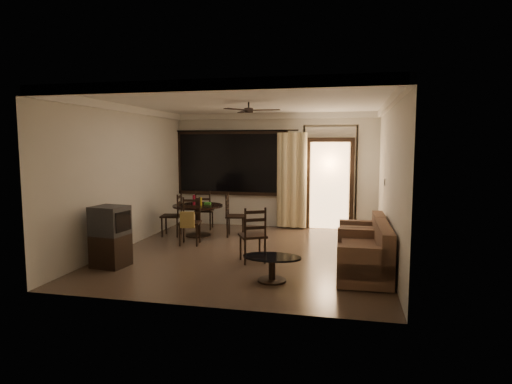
% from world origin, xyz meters
% --- Properties ---
extents(ground, '(5.50, 5.50, 0.00)m').
position_xyz_m(ground, '(0.00, 0.00, 0.00)').
color(ground, '#7F6651').
rests_on(ground, ground).
extents(room_shell, '(5.50, 6.70, 5.50)m').
position_xyz_m(room_shell, '(0.59, 1.77, 1.83)').
color(room_shell, beige).
rests_on(room_shell, ground).
extents(dining_table, '(1.11, 1.11, 0.92)m').
position_xyz_m(dining_table, '(-1.47, 1.27, 0.55)').
color(dining_table, black).
rests_on(dining_table, ground).
extents(dining_chair_west, '(0.48, 0.48, 0.95)m').
position_xyz_m(dining_chair_west, '(-2.04, 1.13, 0.28)').
color(dining_chair_west, black).
rests_on(dining_chair_west, ground).
extents(dining_chair_east, '(0.48, 0.48, 0.95)m').
position_xyz_m(dining_chair_east, '(-0.65, 1.40, 0.28)').
color(dining_chair_east, black).
rests_on(dining_chair_east, ground).
extents(dining_chair_south, '(0.48, 0.53, 0.95)m').
position_xyz_m(dining_chair_south, '(-1.34, 0.42, 0.31)').
color(dining_chair_south, black).
rests_on(dining_chair_south, ground).
extents(dining_chair_north, '(0.48, 0.48, 0.95)m').
position_xyz_m(dining_chair_north, '(-1.60, 2.04, 0.28)').
color(dining_chair_north, black).
rests_on(dining_chair_north, ground).
extents(tv_cabinet, '(0.59, 0.54, 1.02)m').
position_xyz_m(tv_cabinet, '(-2.05, -1.36, 0.51)').
color(tv_cabinet, black).
rests_on(tv_cabinet, ground).
extents(sofa, '(0.82, 1.49, 0.79)m').
position_xyz_m(sofa, '(2.11, -1.02, 0.32)').
color(sofa, '#41251E').
rests_on(sofa, ground).
extents(armchair, '(0.80, 0.80, 0.79)m').
position_xyz_m(armchair, '(2.10, 0.15, 0.33)').
color(armchair, '#41251E').
rests_on(armchair, ground).
extents(coffee_table, '(0.87, 0.52, 0.38)m').
position_xyz_m(coffee_table, '(0.72, -1.56, 0.26)').
color(coffee_table, black).
rests_on(coffee_table, ground).
extents(side_chair, '(0.58, 0.58, 0.97)m').
position_xyz_m(side_chair, '(0.21, -0.58, 0.29)').
color(side_chair, black).
rests_on(side_chair, ground).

